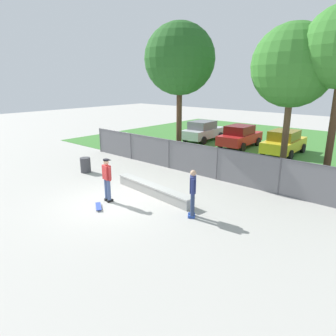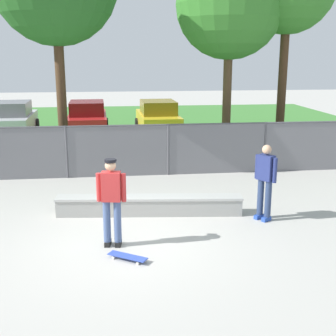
{
  "view_description": "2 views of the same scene",
  "coord_description": "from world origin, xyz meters",
  "px_view_note": "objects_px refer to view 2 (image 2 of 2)",
  "views": [
    {
      "loc": [
        9.6,
        -7.39,
        4.92
      ],
      "look_at": [
        1.21,
        2.16,
        1.25
      ],
      "focal_mm": 32.61,
      "sensor_mm": 36.0,
      "label": 1
    },
    {
      "loc": [
        -0.11,
        -8.78,
        3.84
      ],
      "look_at": [
        1.22,
        2.22,
        1.05
      ],
      "focal_mm": 48.32,
      "sensor_mm": 36.0,
      "label": 2
    }
  ],
  "objects_px": {
    "concrete_ledge": "(149,205)",
    "tree_near_right": "(230,5)",
    "bystander": "(265,179)",
    "skateboard": "(128,257)",
    "car_yellow": "(158,117)",
    "skateboarder": "(112,198)",
    "car_silver": "(13,119)",
    "car_red": "(87,118)"
  },
  "relations": [
    {
      "from": "tree_near_right",
      "to": "car_red",
      "type": "bearing_deg",
      "value": 134.25
    },
    {
      "from": "skateboarder",
      "to": "skateboard",
      "type": "height_order",
      "value": "skateboarder"
    },
    {
      "from": "skateboard",
      "to": "bystander",
      "type": "distance_m",
      "value": 3.89
    },
    {
      "from": "skateboard",
      "to": "bystander",
      "type": "xyz_separation_m",
      "value": [
        3.3,
        1.83,
        0.94
      ]
    },
    {
      "from": "tree_near_right",
      "to": "bystander",
      "type": "bearing_deg",
      "value": -96.12
    },
    {
      "from": "skateboard",
      "to": "bystander",
      "type": "relative_size",
      "value": 0.43
    },
    {
      "from": "car_red",
      "to": "bystander",
      "type": "xyz_separation_m",
      "value": [
        4.75,
        -12.28,
        0.17
      ]
    },
    {
      "from": "skateboard",
      "to": "tree_near_right",
      "type": "relative_size",
      "value": 0.1
    },
    {
      "from": "tree_near_right",
      "to": "car_yellow",
      "type": "height_order",
      "value": "tree_near_right"
    },
    {
      "from": "concrete_ledge",
      "to": "bystander",
      "type": "xyz_separation_m",
      "value": [
        2.68,
        -0.68,
        0.77
      ]
    },
    {
      "from": "concrete_ledge",
      "to": "skateboard",
      "type": "distance_m",
      "value": 2.59
    },
    {
      "from": "car_silver",
      "to": "car_red",
      "type": "height_order",
      "value": "same"
    },
    {
      "from": "tree_near_right",
      "to": "skateboarder",
      "type": "bearing_deg",
      "value": -118.86
    },
    {
      "from": "tree_near_right",
      "to": "car_yellow",
      "type": "distance_m",
      "value": 7.5
    },
    {
      "from": "car_red",
      "to": "bystander",
      "type": "bearing_deg",
      "value": -68.85
    },
    {
      "from": "tree_near_right",
      "to": "car_red",
      "type": "xyz_separation_m",
      "value": [
        -5.47,
        5.61,
        -4.7
      ]
    },
    {
      "from": "concrete_ledge",
      "to": "car_red",
      "type": "relative_size",
      "value": 1.08
    },
    {
      "from": "concrete_ledge",
      "to": "car_red",
      "type": "distance_m",
      "value": 11.8
    },
    {
      "from": "skateboarder",
      "to": "car_yellow",
      "type": "xyz_separation_m",
      "value": [
        2.25,
        13.26,
        -0.19
      ]
    },
    {
      "from": "car_silver",
      "to": "bystander",
      "type": "xyz_separation_m",
      "value": [
        8.3,
        -12.51,
        0.17
      ]
    },
    {
      "from": "concrete_ledge",
      "to": "tree_near_right",
      "type": "xyz_separation_m",
      "value": [
        3.39,
        5.99,
        5.31
      ]
    },
    {
      "from": "car_silver",
      "to": "car_yellow",
      "type": "bearing_deg",
      "value": -2.99
    },
    {
      "from": "concrete_ledge",
      "to": "car_red",
      "type": "xyz_separation_m",
      "value": [
        -2.07,
        11.6,
        0.6
      ]
    },
    {
      "from": "concrete_ledge",
      "to": "car_yellow",
      "type": "bearing_deg",
      "value": 83.26
    },
    {
      "from": "car_silver",
      "to": "skateboarder",
      "type": "bearing_deg",
      "value": -70.89
    },
    {
      "from": "concrete_ledge",
      "to": "bystander",
      "type": "height_order",
      "value": "bystander"
    },
    {
      "from": "skateboarder",
      "to": "bystander",
      "type": "bearing_deg",
      "value": 17.39
    },
    {
      "from": "tree_near_right",
      "to": "car_silver",
      "type": "bearing_deg",
      "value": 147.07
    },
    {
      "from": "skateboarder",
      "to": "car_silver",
      "type": "distance_m",
      "value": 14.42
    },
    {
      "from": "bystander",
      "to": "tree_near_right",
      "type": "bearing_deg",
      "value": 83.88
    },
    {
      "from": "car_red",
      "to": "car_yellow",
      "type": "xyz_separation_m",
      "value": [
        3.43,
        -0.14,
        0.0
      ]
    },
    {
      "from": "car_yellow",
      "to": "concrete_ledge",
      "type": "bearing_deg",
      "value": -96.74
    },
    {
      "from": "concrete_ledge",
      "to": "skateboarder",
      "type": "xyz_separation_m",
      "value": [
        -0.9,
        -1.8,
        0.8
      ]
    },
    {
      "from": "skateboard",
      "to": "tree_near_right",
      "type": "bearing_deg",
      "value": 64.69
    },
    {
      "from": "concrete_ledge",
      "to": "tree_near_right",
      "type": "relative_size",
      "value": 0.61
    },
    {
      "from": "skateboard",
      "to": "tree_near_right",
      "type": "height_order",
      "value": "tree_near_right"
    },
    {
      "from": "skateboard",
      "to": "concrete_ledge",
      "type": "bearing_deg",
      "value": 76.03
    },
    {
      "from": "car_yellow",
      "to": "car_silver",
      "type": "bearing_deg",
      "value": 177.01
    },
    {
      "from": "car_yellow",
      "to": "skateboard",
      "type": "bearing_deg",
      "value": -98.06
    },
    {
      "from": "skateboard",
      "to": "bystander",
      "type": "bearing_deg",
      "value": 28.95
    },
    {
      "from": "concrete_ledge",
      "to": "skateboard",
      "type": "bearing_deg",
      "value": -103.97
    },
    {
      "from": "skateboard",
      "to": "skateboarder",
      "type": "bearing_deg",
      "value": 111.41
    }
  ]
}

